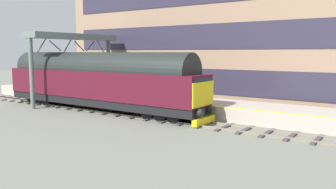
% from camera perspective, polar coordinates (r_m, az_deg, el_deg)
% --- Properties ---
extents(ground_plane, '(140.00, 140.00, 0.00)m').
position_cam_1_polar(ground_plane, '(25.47, -3.38, -3.73)').
color(ground_plane, slate).
rests_on(ground_plane, ground).
extents(track_main, '(2.50, 60.00, 0.15)m').
position_cam_1_polar(track_main, '(25.46, -3.38, -3.61)').
color(track_main, gray).
rests_on(track_main, ground).
extents(station_platform, '(4.00, 44.00, 1.01)m').
position_cam_1_polar(station_platform, '(28.25, 1.15, -1.63)').
color(station_platform, '#BBAD9F').
rests_on(station_platform, ground).
extents(station_building, '(5.08, 32.33, 15.56)m').
position_cam_1_polar(station_building, '(33.75, 7.30, 12.11)').
color(station_building, '#9A7A61').
rests_on(station_building, ground).
extents(diesel_locomotive, '(2.74, 19.79, 4.68)m').
position_cam_1_polar(diesel_locomotive, '(28.57, -11.46, 2.34)').
color(diesel_locomotive, black).
rests_on(diesel_locomotive, ground).
extents(platform_number_sign, '(0.10, 0.44, 2.13)m').
position_cam_1_polar(platform_number_sign, '(25.27, 3.98, 1.70)').
color(platform_number_sign, slate).
rests_on(platform_number_sign, station_platform).
extents(waiting_passenger, '(0.35, 0.51, 1.64)m').
position_cam_1_polar(waiting_passenger, '(28.13, 1.19, 1.39)').
color(waiting_passenger, '#372E3D').
rests_on(waiting_passenger, station_platform).
extents(overhead_footbridge, '(9.30, 2.00, 6.34)m').
position_cam_1_polar(overhead_footbridge, '(33.67, -15.10, 8.30)').
color(overhead_footbridge, slate).
rests_on(overhead_footbridge, ground).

